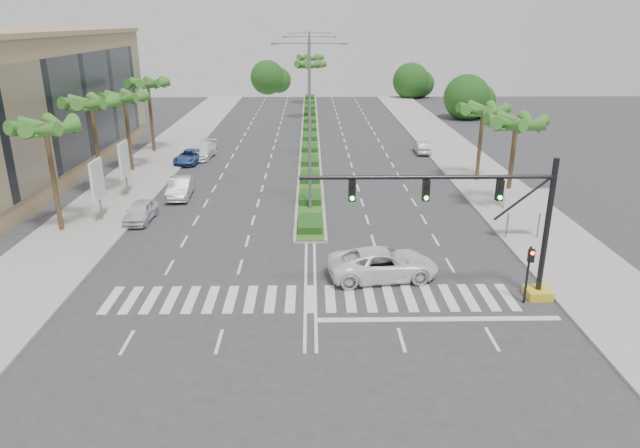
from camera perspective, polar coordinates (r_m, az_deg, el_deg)
The scene contains 28 objects.
ground at distance 28.95m, azimuth -0.96°, elevation -7.48°, with size 160.00×160.00×0.00m, color #333335.
footpath_right at distance 49.95m, azimuth 16.76°, elevation 3.60°, with size 6.00×120.00×0.15m, color gray.
footpath_left at distance 49.98m, azimuth -18.73°, elevation 3.40°, with size 6.00×120.00×0.15m, color gray.
median at distance 71.95m, azimuth -1.01°, elevation 9.21°, with size 2.20×75.00×0.20m, color gray.
median_grass at distance 71.93m, azimuth -1.01°, elevation 9.30°, with size 1.80×75.00×0.04m, color #385D1F.
building at distance 58.38m, azimuth -27.96°, elevation 10.37°, with size 12.00×36.00×12.00m, color tan.
signal_gantry at distance 29.04m, azimuth 17.61°, elevation -0.91°, with size 12.60×1.20×7.20m.
pedestrian_signal at distance 29.41m, azimuth 20.19°, elevation -3.93°, with size 0.28×0.36×3.00m.
direction_sign at distance 37.89m, azimuth 19.88°, elevation 1.99°, with size 2.70×0.11×3.40m.
billboard_near at distance 41.73m, azimuth -21.40°, elevation 4.10°, with size 0.18×2.10×4.35m.
billboard_far at distance 47.23m, azimuth -19.00°, elevation 6.09°, with size 0.18×2.10×4.35m.
palm_left_near at distance 39.93m, azimuth -25.73°, elevation 8.36°, with size 4.57×4.68×7.55m.
palm_left_mid at distance 47.17m, azimuth -21.91°, elevation 10.84°, with size 4.57×4.68×7.95m.
palm_left_far at distance 54.74m, azimuth -18.96°, elevation 11.62°, with size 4.57×4.68×7.35m.
palm_left_end at distance 62.32m, azimuth -16.82°, elevation 13.07°, with size 4.57×4.68×7.75m.
palm_right_near at distance 42.87m, azimuth 19.00°, elevation 9.23°, with size 4.57×4.68×7.05m.
palm_right_far at distance 50.42m, azimuth 15.98°, elevation 10.64°, with size 4.57×4.68×6.75m.
palm_median_a at distance 80.97m, azimuth -1.05°, elevation 15.43°, with size 4.57×4.68×8.05m.
palm_median_b at distance 95.93m, azimuth -1.04°, elevation 16.11°, with size 4.57×4.68×8.05m.
streetlight_near at distance 40.26m, azimuth -1.05°, elevation 10.54°, with size 5.10×0.25×12.00m.
streetlight_mid at distance 56.11m, azimuth -1.04°, elevation 13.15°, with size 5.10×0.25×12.00m.
streetlight_far at distance 72.03m, azimuth -1.04°, elevation 14.61°, with size 5.10×0.25×12.00m.
car_parked_a at distance 41.49m, azimuth -17.52°, elevation 1.18°, with size 1.63×4.04×1.38m, color silver.
car_parked_b at distance 46.38m, azimuth -13.79°, elevation 3.56°, with size 1.63×4.68×1.54m, color silver.
car_parked_c at distance 57.51m, azimuth -12.92°, elevation 6.59°, with size 2.15×4.66×1.30m, color #314D96.
car_parked_d at distance 59.51m, azimuth -11.66°, elevation 7.22°, with size 2.12×5.21×1.51m, color white.
car_crossing at distance 31.03m, azimuth 6.31°, elevation -3.97°, with size 2.75×5.96×1.66m, color white.
car_right at distance 61.31m, azimuth 10.19°, elevation 7.58°, with size 1.37×3.94×1.30m, color silver.
Camera 1 is at (0.04, -25.74, 13.24)m, focal length 32.00 mm.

